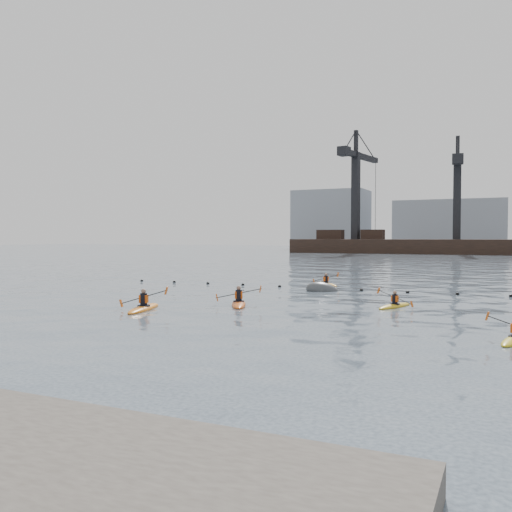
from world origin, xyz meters
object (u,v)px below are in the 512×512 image
object	(u,v)px
kayaker_3	(395,305)
kayaker_5	(326,284)
kayaker_0	(144,307)
mooring_buoy	(323,291)
kayaker_2	(239,303)

from	to	relation	value
kayaker_3	kayaker_5	size ratio (longest dim) A/B	1.12
kayaker_0	mooring_buoy	xyz separation A→B (m)	(5.12, 12.64, -0.11)
kayaker_0	mooring_buoy	world-z (taller)	kayaker_0
kayaker_2	kayaker_5	world-z (taller)	kayaker_2
kayaker_3	kayaker_5	distance (m)	12.81
kayaker_3	kayaker_2	bearing A→B (deg)	-142.53
mooring_buoy	kayaker_0	bearing A→B (deg)	-112.07
kayaker_2	mooring_buoy	bearing A→B (deg)	52.71
kayaker_0	kayaker_3	bearing A→B (deg)	14.16
kayaker_3	mooring_buoy	world-z (taller)	kayaker_3
kayaker_2	kayaker_0	bearing A→B (deg)	-159.21
kayaker_0	mooring_buoy	size ratio (longest dim) A/B	1.64
kayaker_2	kayaker_5	xyz separation A→B (m)	(0.59, 13.28, -0.01)
kayaker_2	kayaker_3	size ratio (longest dim) A/B	1.18
kayaker_0	kayaker_5	xyz separation A→B (m)	(3.99, 16.94, -0.02)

